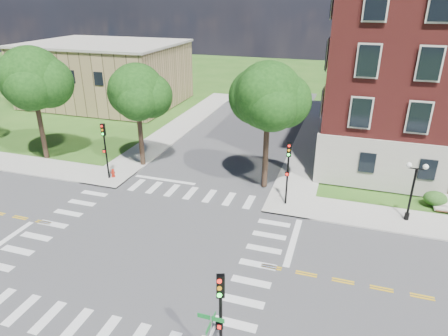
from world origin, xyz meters
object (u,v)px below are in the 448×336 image
(fire_hydrant, at_px, (113,173))
(traffic_signal_nw, at_px, (105,144))
(street_sign_pole, at_px, (211,334))
(traffic_signal_ne, at_px, (288,166))
(twin_lamp_west, at_px, (413,188))
(traffic_signal_se, at_px, (221,312))

(fire_hydrant, bearing_deg, traffic_signal_nw, -127.92)
(street_sign_pole, height_order, fire_hydrant, street_sign_pole)
(traffic_signal_ne, bearing_deg, twin_lamp_west, 2.12)
(traffic_signal_se, distance_m, twin_lamp_west, 17.56)
(traffic_signal_ne, height_order, fire_hydrant, traffic_signal_ne)
(traffic_signal_ne, distance_m, fire_hydrant, 15.09)
(traffic_signal_nw, height_order, street_sign_pole, traffic_signal_nw)
(traffic_signal_ne, height_order, twin_lamp_west, traffic_signal_ne)
(traffic_signal_ne, relative_size, traffic_signal_nw, 1.00)
(traffic_signal_nw, relative_size, fire_hydrant, 6.40)
(traffic_signal_se, bearing_deg, traffic_signal_nw, 135.11)
(traffic_signal_se, bearing_deg, fire_hydrant, 134.08)
(twin_lamp_west, bearing_deg, traffic_signal_ne, -177.88)
(traffic_signal_ne, xyz_separation_m, twin_lamp_west, (8.39, 0.31, -0.66))
(street_sign_pole, bearing_deg, traffic_signal_ne, 88.66)
(traffic_signal_ne, relative_size, street_sign_pole, 1.55)
(twin_lamp_west, distance_m, fire_hydrant, 23.32)
(traffic_signal_se, distance_m, traffic_signal_ne, 15.05)
(traffic_signal_ne, relative_size, fire_hydrant, 6.40)
(traffic_signal_ne, distance_m, twin_lamp_west, 8.42)
(traffic_signal_nw, relative_size, street_sign_pole, 1.55)
(traffic_signal_se, relative_size, twin_lamp_west, 1.13)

